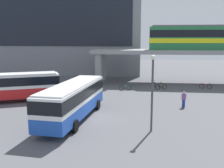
{
  "coord_description": "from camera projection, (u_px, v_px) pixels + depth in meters",
  "views": [
    {
      "loc": [
        4.44,
        -21.98,
        7.01
      ],
      "look_at": [
        1.27,
        5.34,
        2.2
      ],
      "focal_mm": 40.78,
      "sensor_mm": 36.0,
      "label": 1
    }
  ],
  "objects": [
    {
      "name": "bicycle_blue",
      "position": [
        157.0,
        85.0,
        38.09
      ],
      "size": [
        1.75,
        0.5,
        1.04
      ],
      "color": "black",
      "rests_on": "ground_plane"
    },
    {
      "name": "bus_secondary",
      "position": [
        9.0,
        85.0,
        28.75
      ],
      "size": [
        11.09,
        6.94,
        3.22
      ],
      "color": "red",
      "rests_on": "ground_plane"
    },
    {
      "name": "bicycle_green",
      "position": [
        125.0,
        88.0,
        35.54
      ],
      "size": [
        1.65,
        0.8,
        1.04
      ],
      "color": "black",
      "rests_on": "ground_plane"
    },
    {
      "name": "bicycle_orange",
      "position": [
        161.0,
        87.0,
        36.21
      ],
      "size": [
        1.66,
        0.77,
        1.04
      ],
      "color": "black",
      "rests_on": "ground_plane"
    },
    {
      "name": "station_building",
      "position": [
        69.0,
        22.0,
        53.82
      ],
      "size": [
        30.2,
        12.01,
        21.42
      ],
      "color": "slate",
      "rests_on": "ground_plane"
    },
    {
      "name": "ground_plane",
      "position": [
        106.0,
        94.0,
        33.0
      ],
      "size": [
        120.0,
        120.0,
        0.0
      ],
      "primitive_type": "plane",
      "color": "#515156"
    },
    {
      "name": "pedestrian_at_kerb",
      "position": [
        184.0,
        100.0,
        26.63
      ],
      "size": [
        0.48,
        0.43,
        1.69
      ],
      "color": "navy",
      "rests_on": "ground_plane"
    },
    {
      "name": "train",
      "position": [
        212.0,
        37.0,
        39.65
      ],
      "size": [
        19.45,
        2.96,
        3.84
      ],
      "color": "#26723F",
      "rests_on": "elevated_platform"
    },
    {
      "name": "lamp_post",
      "position": [
        152.0,
        87.0,
        19.14
      ],
      "size": [
        0.36,
        0.36,
        5.89
      ],
      "color": "#3F3F44",
      "rests_on": "ground_plane"
    },
    {
      "name": "elevated_platform",
      "position": [
        199.0,
        54.0,
        40.33
      ],
      "size": [
        33.99,
        6.6,
        5.4
      ],
      "color": "gray",
      "rests_on": "ground_plane"
    },
    {
      "name": "bus_main",
      "position": [
        73.0,
        97.0,
        22.4
      ],
      "size": [
        3.58,
        11.23,
        3.22
      ],
      "color": "#1E4CB2",
      "rests_on": "ground_plane"
    },
    {
      "name": "bicycle_red",
      "position": [
        206.0,
        86.0,
        36.81
      ],
      "size": [
        1.7,
        0.68,
        1.04
      ],
      "color": "black",
      "rests_on": "ground_plane"
    }
  ]
}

